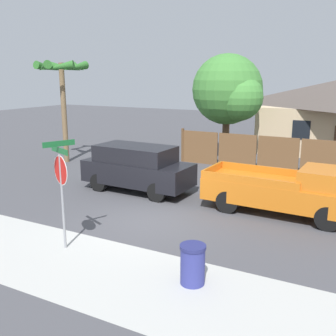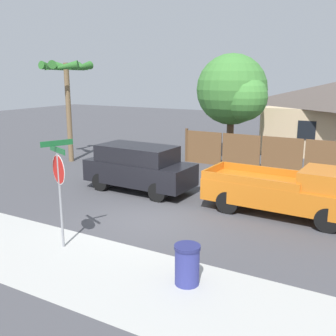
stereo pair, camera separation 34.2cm
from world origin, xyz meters
name	(u,v)px [view 1 (the left image)]	position (x,y,z in m)	size (l,w,h in m)	color
ground_plane	(148,220)	(0.00, 0.00, 0.00)	(80.00, 80.00, 0.00)	#47474C
sidewalk_strip	(76,264)	(0.00, -3.60, 0.00)	(36.00, 3.20, 0.01)	#B2B2AD
wooden_fence	(323,159)	(4.37, 8.83, 0.88)	(14.85, 0.12, 1.87)	brown
oak_tree	(230,91)	(-0.98, 10.60, 3.86)	(4.13, 3.93, 5.92)	brown
palm_tree	(62,76)	(-8.70, 5.70, 4.70)	(2.70, 2.90, 5.47)	brown
red_suv	(137,167)	(-2.12, 2.70, 1.03)	(4.64, 2.01, 1.91)	black
orange_pickup	(289,191)	(4.03, 2.69, 0.87)	(5.40, 2.09, 1.76)	orange
stop_sign	(61,177)	(-0.91, -2.98, 2.06)	(0.92, 0.83, 3.04)	gray
trash_bin	(193,264)	(3.04, -3.08, 0.48)	(0.61, 0.61, 0.96)	navy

